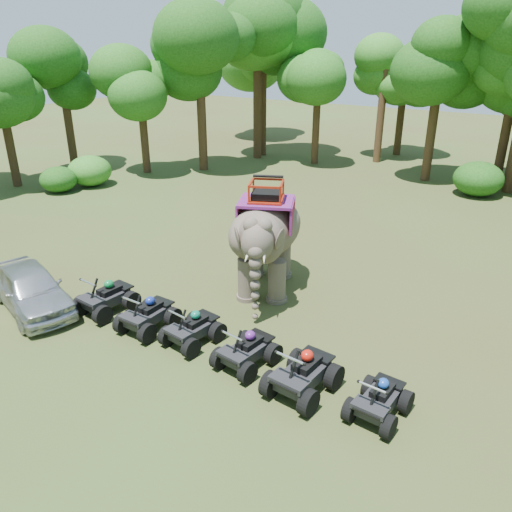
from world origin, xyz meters
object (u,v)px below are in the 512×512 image
object	(u,v)px
parked_car	(31,288)
atv_5	(380,395)
atv_0	(106,293)
atv_3	(247,346)
atv_4	(303,369)
atv_1	(147,311)
elephant	(266,236)
atv_2	(192,325)

from	to	relation	value
parked_car	atv_5	world-z (taller)	parked_car
atv_5	atv_0	bearing A→B (deg)	-175.93
atv_3	atv_5	size ratio (longest dim) A/B	1.05
atv_3	atv_0	bearing A→B (deg)	-173.06
parked_car	atv_4	size ratio (longest dim) A/B	2.30
parked_car	atv_1	distance (m)	4.21
elephant	atv_2	bearing A→B (deg)	-112.83
elephant	atv_1	size ratio (longest dim) A/B	2.71
atv_4	atv_3	bearing A→B (deg)	179.83
atv_3	atv_5	distance (m)	3.66
elephant	atv_0	xyz separation A→B (m)	(-3.35, -4.25, -1.29)
atv_1	atv_3	world-z (taller)	atv_1
atv_3	atv_4	xyz separation A→B (m)	(1.77, -0.15, 0.07)
atv_0	atv_2	xyz separation A→B (m)	(3.48, 0.08, -0.04)
parked_car	atv_3	size ratio (longest dim) A/B	2.57
elephant	atv_0	bearing A→B (deg)	-152.88
atv_1	atv_3	bearing A→B (deg)	1.79
atv_1	atv_0	bearing A→B (deg)	178.55
elephant	atv_3	size ratio (longest dim) A/B	2.79
atv_2	parked_car	bearing A→B (deg)	-161.09
atv_0	atv_2	distance (m)	3.48
elephant	atv_4	xyz separation A→B (m)	(3.82, -4.39, -1.26)
atv_4	elephant	bearing A→B (deg)	135.80
atv_3	atv_5	world-z (taller)	atv_3
parked_car	atv_5	distance (m)	11.32
atv_1	atv_5	size ratio (longest dim) A/B	1.08
elephant	atv_0	world-z (taller)	elephant
parked_car	atv_2	size ratio (longest dim) A/B	2.60
atv_1	atv_5	world-z (taller)	atv_1
atv_0	atv_4	distance (m)	7.17
atv_1	atv_4	world-z (taller)	atv_4
elephant	atv_2	world-z (taller)	elephant
elephant	parked_car	distance (m)	7.85
atv_2	atv_1	bearing A→B (deg)	-168.24
atv_0	atv_2	world-z (taller)	atv_0
parked_car	atv_4	distance (m)	9.42
atv_0	atv_4	bearing A→B (deg)	3.17
atv_5	atv_3	bearing A→B (deg)	-175.70
atv_1	atv_3	size ratio (longest dim) A/B	1.03
elephant	atv_1	world-z (taller)	elephant
atv_1	atv_5	xyz separation A→B (m)	(7.19, 0.11, -0.05)
atv_0	atv_5	world-z (taller)	atv_0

